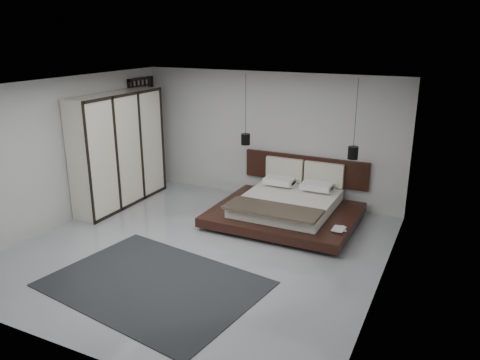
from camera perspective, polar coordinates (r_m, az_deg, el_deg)
The scene contains 14 objects.
floor at distance 8.24m, azimuth -4.82°, elevation -8.36°, with size 6.00×6.00×0.00m, color #989BA1.
ceiling at distance 7.45m, azimuth -5.38°, elevation 11.38°, with size 6.00×6.00×0.00m, color white.
wall_back at distance 10.33m, azimuth 3.46°, elevation 5.32°, with size 6.00×6.00×0.00m, color #B3B3B1.
wall_front at distance 5.54m, azimuth -21.23°, elevation -7.11°, with size 6.00×6.00×0.00m, color #B3B3B1.
wall_left at distance 9.58m, azimuth -20.74°, elevation 3.19°, with size 6.00×6.00×0.00m, color #B3B3B1.
wall_right at distance 6.77m, azimuth 17.35°, elevation -2.22°, with size 6.00×6.00×0.00m, color #B3B3B1.
lattice_screen at distance 11.34m, azimuth -11.63°, elevation 5.58°, with size 0.05×0.90×2.60m, color black.
bed at distance 9.37m, azimuth 5.80°, elevation -3.18°, with size 2.74×2.38×1.07m.
book_lower at distance 8.50m, azimuth 11.44°, elevation -5.84°, with size 0.19×0.26×0.02m, color #99724C.
book_upper at distance 8.47m, azimuth 11.27°, elevation -5.75°, with size 0.21×0.28×0.02m, color #99724C.
pendant_left at distance 9.82m, azimuth 0.68°, elevation 5.01°, with size 0.19×0.19×1.47m.
pendant_right at distance 9.14m, azimuth 13.61°, elevation 3.26°, with size 0.20×0.20×1.51m.
wardrobe at distance 10.28m, azimuth -14.56°, elevation 3.59°, with size 0.58×2.46×2.41m.
rug at distance 7.27m, azimuth -10.43°, elevation -12.34°, with size 3.08×2.20×0.01m, color black.
Camera 1 is at (3.83, -6.34, 3.61)m, focal length 35.00 mm.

